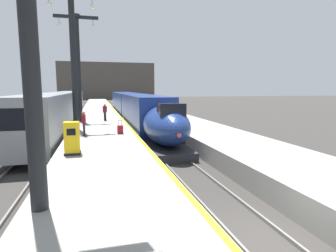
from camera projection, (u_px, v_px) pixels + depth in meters
The scene contains 17 objects.
ground_plane at pixel (263, 243), 7.63m from camera, with size 260.00×260.00×0.00m, color #33302D.
platform_left at pixel (100, 122), 30.28m from camera, with size 4.80×110.00×1.05m, color gray.
platform_right at pixel (171, 120), 32.30m from camera, with size 4.80×110.00×1.05m, color gray.
platform_left_safety_stripe at pixel (121, 117), 30.78m from camera, with size 0.20×107.80×0.01m, color yellow.
rail_main_left at pixel (127, 123), 33.80m from camera, with size 0.08×110.00×0.12m, color slate.
rail_main_right at pixel (139, 122), 34.18m from camera, with size 0.08×110.00×0.12m, color slate.
rail_secondary_left at pixel (57, 125), 31.78m from camera, with size 0.08×110.00×0.12m, color slate.
rail_secondary_right at pixel (71, 124), 32.16m from camera, with size 0.08×110.00×0.12m, color slate.
highspeed_train_main at pixel (134, 108), 32.61m from camera, with size 2.92×37.58×3.60m.
regional_train_adjacent at pixel (62, 107), 30.74m from camera, with size 2.85×36.60×3.80m.
station_column_mid at pixel (73, 50), 20.57m from camera, with size 4.00×0.68×10.17m.
station_column_far at pixel (78, 59), 26.00m from camera, with size 4.00×0.68×10.00m.
passenger_near_edge at pixel (84, 121), 18.44m from camera, with size 0.28×0.56×1.69m.
passenger_mid_platform at pixel (105, 111), 27.30m from camera, with size 0.41×0.46×1.69m.
rolling_suitcase at pixel (120, 130), 19.41m from camera, with size 0.40×0.22×0.98m.
ticket_machine_yellow at pixel (72, 140), 13.29m from camera, with size 0.76×0.62×1.60m.
terminus_back_wall at pixel (107, 81), 104.49m from camera, with size 36.00×2.00×14.00m, color #4C4742.
Camera 1 is at (-4.35, -6.23, 4.24)m, focal length 29.47 mm.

